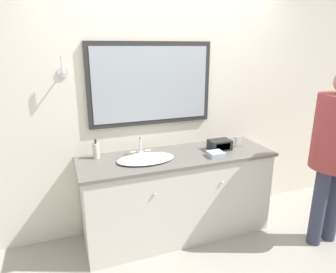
% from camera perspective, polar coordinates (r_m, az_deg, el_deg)
% --- Properties ---
extents(ground_plane, '(14.00, 14.00, 0.00)m').
position_cam_1_polar(ground_plane, '(3.08, 4.13, -20.83)').
color(ground_plane, '#9E998E').
extents(wall_back, '(8.00, 0.18, 2.55)m').
position_cam_1_polar(wall_back, '(3.11, -0.57, 5.74)').
color(wall_back, silver).
rests_on(wall_back, ground_plane).
extents(vanity_counter, '(1.91, 0.62, 0.86)m').
position_cam_1_polar(vanity_counter, '(3.10, 1.75, -11.04)').
color(vanity_counter, beige).
rests_on(vanity_counter, ground_plane).
extents(sink_basin, '(0.54, 0.37, 0.19)m').
position_cam_1_polar(sink_basin, '(2.79, -4.28, -4.17)').
color(sink_basin, white).
rests_on(sink_basin, vanity_counter).
extents(soap_bottle, '(0.06, 0.06, 0.19)m').
position_cam_1_polar(soap_bottle, '(2.90, -13.56, -2.62)').
color(soap_bottle, beige).
rests_on(soap_bottle, vanity_counter).
extents(appliance_box, '(0.22, 0.15, 0.10)m').
position_cam_1_polar(appliance_box, '(3.11, 9.81, -1.56)').
color(appliance_box, black).
rests_on(appliance_box, vanity_counter).
extents(picture_frame, '(0.10, 0.01, 0.11)m').
position_cam_1_polar(picture_frame, '(3.23, 13.41, -0.96)').
color(picture_frame, '#B2B2B7').
rests_on(picture_frame, vanity_counter).
extents(hand_towel_near_sink, '(0.15, 0.14, 0.05)m').
position_cam_1_polar(hand_towel_near_sink, '(2.92, 9.06, -3.32)').
color(hand_towel_near_sink, '#A8B7C6').
rests_on(hand_towel_near_sink, vanity_counter).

